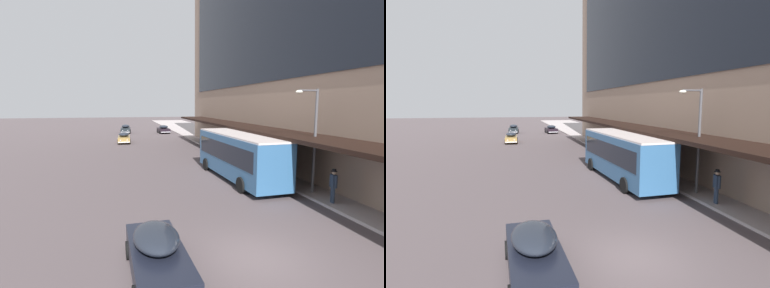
% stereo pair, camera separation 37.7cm
% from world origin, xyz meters
% --- Properties ---
extents(ground, '(240.00, 240.00, 0.00)m').
position_xyz_m(ground, '(0.00, 0.00, 0.00)').
color(ground, '#55494B').
extents(transit_bus_kerbside_front, '(3.02, 10.50, 3.34)m').
position_xyz_m(transit_bus_kerbside_front, '(3.76, 10.71, 1.91)').
color(transit_bus_kerbside_front, '#316090').
rests_on(transit_bus_kerbside_front, ground).
extents(sedan_trailing_near, '(2.15, 4.47, 1.52)m').
position_xyz_m(sedan_trailing_near, '(3.66, 47.08, 0.75)').
color(sedan_trailing_near, black).
rests_on(sedan_trailing_near, ground).
extents(sedan_trailing_mid, '(2.00, 4.67, 1.63)m').
position_xyz_m(sedan_trailing_mid, '(-3.31, 48.95, 0.80)').
color(sedan_trailing_mid, black).
rests_on(sedan_trailing_mid, ground).
extents(sedan_second_mid, '(1.94, 4.67, 1.52)m').
position_xyz_m(sedan_second_mid, '(-3.48, -0.26, 0.75)').
color(sedan_second_mid, black).
rests_on(sedan_second_mid, ground).
extents(sedan_oncoming_rear, '(1.85, 4.61, 1.50)m').
position_xyz_m(sedan_oncoming_rear, '(-3.89, 33.99, 0.74)').
color(sedan_oncoming_rear, olive).
rests_on(sedan_oncoming_rear, ground).
extents(pedestrian_at_kerb, '(0.33, 0.61, 1.86)m').
position_xyz_m(pedestrian_at_kerb, '(6.55, 4.15, 1.18)').
color(pedestrian_at_kerb, '#273347').
rests_on(pedestrian_at_kerb, sidewalk_kerb).
extents(street_lamp, '(1.50, 0.28, 6.17)m').
position_xyz_m(street_lamp, '(6.52, 6.12, 3.79)').
color(street_lamp, '#4C4C51').
rests_on(street_lamp, sidewalk_kerb).
extents(fire_hydrant, '(0.20, 0.40, 0.70)m').
position_xyz_m(fire_hydrant, '(6.45, 11.19, 0.49)').
color(fire_hydrant, red).
rests_on(fire_hydrant, sidewalk_kerb).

